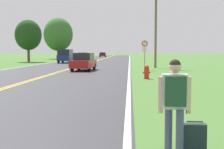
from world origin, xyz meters
TOP-DOWN VIEW (x-y plane):
  - hitchhiker_person at (6.77, 2.03)m, footprint 0.56×0.42m
  - suitcase at (7.16, 2.18)m, footprint 0.41×0.19m
  - fire_hydrant at (7.08, 16.73)m, footprint 0.48×0.32m
  - traffic_sign at (7.38, 25.97)m, footprint 0.60×0.10m
  - utility_pole_midground at (8.69, 29.69)m, footprint 1.80×0.24m
  - tree_left_verge at (-10.07, 66.19)m, footprint 6.49×6.49m
  - tree_mid_treeline at (-10.27, 46.01)m, footprint 4.22×4.22m
  - car_red_sedan_approaching at (1.81, 24.82)m, footprint 1.92×4.37m
  - car_dark_blue_suv_mid_near at (-3.47, 42.45)m, footprint 1.82×4.63m
  - car_dark_green_hatchback_mid_far at (-5.15, 70.11)m, footprint 1.92×3.55m
  - car_maroon_hatchback_receding at (-1.84, 86.68)m, footprint 1.83×3.53m

SIDE VIEW (x-z plane):
  - suitcase at x=7.16m, z-range -0.02..0.54m
  - fire_hydrant at x=7.08m, z-range 0.01..0.89m
  - car_maroon_hatchback_receding at x=-1.84m, z-range 0.07..1.41m
  - car_dark_green_hatchback_mid_far at x=-5.15m, z-range 0.05..1.45m
  - car_red_sedan_approaching at x=1.81m, z-range 0.01..1.62m
  - hitchhiker_person at x=6.77m, z-range 0.19..1.85m
  - car_dark_blue_suv_mid_near at x=-3.47m, z-range 0.05..2.06m
  - traffic_sign at x=7.38m, z-range 0.71..3.50m
  - tree_mid_treeline at x=-10.27m, z-range 0.93..7.69m
  - utility_pole_midground at x=8.69m, z-range 0.15..8.63m
  - tree_left_verge at x=-10.07m, z-range 0.85..10.05m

